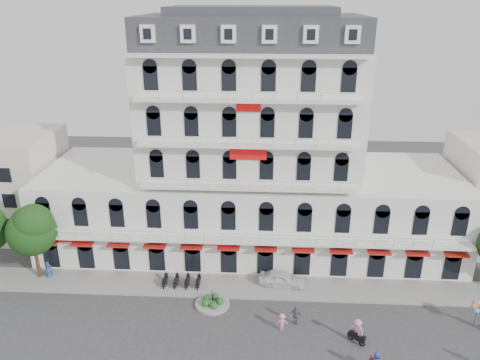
# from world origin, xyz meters

# --- Properties ---
(ground) EXTENTS (120.00, 120.00, 0.00)m
(ground) POSITION_xyz_m (0.00, 0.00, 0.00)
(ground) COLOR #38383A
(ground) RESTS_ON ground
(sidewalk) EXTENTS (53.00, 4.00, 0.16)m
(sidewalk) POSITION_xyz_m (0.00, 9.00, 0.08)
(sidewalk) COLOR gray
(sidewalk) RESTS_ON ground
(main_building) EXTENTS (45.00, 15.00, 25.80)m
(main_building) POSITION_xyz_m (0.00, 18.00, 9.96)
(main_building) COLOR silver
(main_building) RESTS_ON ground
(traffic_island) EXTENTS (3.20, 3.20, 1.60)m
(traffic_island) POSITION_xyz_m (-3.00, 6.00, 0.26)
(traffic_island) COLOR gray
(traffic_island) RESTS_ON ground
(parked_scooter_row) EXTENTS (4.40, 1.80, 1.10)m
(parked_scooter_row) POSITION_xyz_m (-6.35, 8.80, 0.00)
(parked_scooter_row) COLOR black
(parked_scooter_row) RESTS_ON ground
(tree_west_inner) EXTENTS (4.76, 4.76, 8.25)m
(tree_west_inner) POSITION_xyz_m (-20.95, 9.48, 5.68)
(tree_west_inner) COLOR #382314
(tree_west_inner) RESTS_ON ground
(parked_car) EXTENTS (4.75, 2.46, 1.54)m
(parked_car) POSITION_xyz_m (3.47, 9.50, 0.77)
(parked_car) COLOR white
(parked_car) RESTS_ON ground
(rider_center) EXTENTS (1.33, 1.30, 2.30)m
(rider_center) POSITION_xyz_m (9.41, 1.67, 1.22)
(rider_center) COLOR black
(rider_center) RESTS_ON ground
(pedestrian_left) EXTENTS (0.94, 0.80, 1.63)m
(pedestrian_left) POSITION_xyz_m (-20.00, 9.50, 0.82)
(pedestrian_left) COLOR navy
(pedestrian_left) RESTS_ON ground
(pedestrian_mid) EXTENTS (1.15, 0.81, 1.81)m
(pedestrian_mid) POSITION_xyz_m (4.57, 3.76, 0.91)
(pedestrian_mid) COLOR slate
(pedestrian_mid) RESTS_ON ground
(pedestrian_right) EXTENTS (1.11, 0.70, 1.64)m
(pedestrian_right) POSITION_xyz_m (3.32, 2.89, 0.82)
(pedestrian_right) COLOR pink
(pedestrian_right) RESTS_ON ground
(pedestrian_far) EXTENTS (0.81, 0.79, 1.88)m
(pedestrian_far) POSITION_xyz_m (-20.00, 9.50, 0.94)
(pedestrian_far) COLOR navy
(pedestrian_far) RESTS_ON ground
(balloon_vendor) EXTENTS (1.38, 1.28, 2.45)m
(balloon_vendor) POSITION_xyz_m (20.22, 4.18, 1.31)
(balloon_vendor) COLOR #4E4F55
(balloon_vendor) RESTS_ON ground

